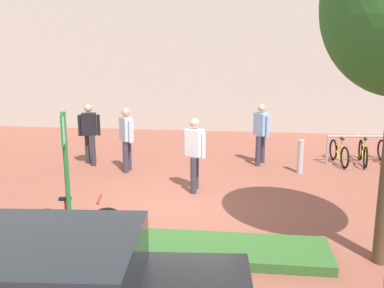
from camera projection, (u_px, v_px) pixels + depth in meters
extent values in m
plane|color=brown|center=(176.00, 207.00, 9.42)|extent=(60.00, 60.00, 0.00)
cube|color=#336028|center=(118.00, 244.00, 7.52)|extent=(7.00, 1.10, 0.16)
cylinder|color=#2D7238|center=(67.00, 181.00, 7.37)|extent=(0.08, 0.08, 2.32)
cube|color=#198C33|center=(64.00, 129.00, 7.17)|extent=(0.10, 0.36, 0.52)
cube|color=white|center=(64.00, 129.00, 7.17)|extent=(0.10, 0.30, 0.44)
torus|color=black|center=(47.00, 227.00, 7.61)|extent=(0.66, 0.17, 0.66)
torus|color=black|center=(108.00, 226.00, 7.66)|extent=(0.66, 0.17, 0.66)
cylinder|color=red|center=(77.00, 214.00, 7.58)|extent=(0.83, 0.17, 0.04)
cylinder|color=red|center=(84.00, 228.00, 7.65)|extent=(0.60, 0.14, 0.44)
cylinder|color=red|center=(66.00, 208.00, 7.55)|extent=(0.04, 0.04, 0.28)
cube|color=black|center=(65.00, 199.00, 7.51)|extent=(0.21, 0.11, 0.05)
cylinder|color=red|center=(99.00, 199.00, 7.55)|extent=(0.11, 0.42, 0.04)
cylinder|color=#99999E|center=(327.00, 150.00, 12.70)|extent=(0.06, 0.06, 0.80)
cylinder|color=#99999E|center=(365.00, 136.00, 12.61)|extent=(2.04, 0.29, 0.06)
torus|color=black|center=(345.00, 157.00, 12.28)|extent=(0.14, 0.61, 0.61)
torus|color=black|center=(333.00, 149.00, 13.19)|extent=(0.14, 0.61, 0.61)
cylinder|color=gold|center=(339.00, 146.00, 12.69)|extent=(0.14, 0.77, 0.03)
cylinder|color=gold|center=(338.00, 154.00, 12.83)|extent=(0.11, 0.56, 0.40)
cylinder|color=gold|center=(342.00, 144.00, 12.50)|extent=(0.03, 0.03, 0.26)
cube|color=black|center=(342.00, 139.00, 12.47)|extent=(0.10, 0.19, 0.05)
cylinder|color=gold|center=(336.00, 136.00, 12.99)|extent=(0.39, 0.09, 0.04)
torus|color=black|center=(365.00, 157.00, 12.28)|extent=(0.12, 0.61, 0.61)
torus|color=black|center=(361.00, 150.00, 13.17)|extent=(0.12, 0.61, 0.61)
cylinder|color=gold|center=(364.00, 146.00, 12.68)|extent=(0.11, 0.77, 0.03)
cylinder|color=gold|center=(362.00, 154.00, 12.82)|extent=(0.09, 0.56, 0.40)
cylinder|color=gold|center=(365.00, 144.00, 12.49)|extent=(0.03, 0.03, 0.26)
cube|color=black|center=(365.00, 139.00, 12.46)|extent=(0.09, 0.19, 0.05)
cylinder|color=gold|center=(362.00, 136.00, 12.97)|extent=(0.39, 0.07, 0.04)
torus|color=black|center=(381.00, 150.00, 13.16)|extent=(0.09, 0.61, 0.61)
cylinder|color=red|center=(384.00, 136.00, 12.95)|extent=(0.39, 0.06, 0.04)
cylinder|color=#ADADB2|center=(300.00, 157.00, 11.79)|extent=(0.16, 0.16, 0.90)
cylinder|color=#383342|center=(126.00, 157.00, 11.84)|extent=(0.14, 0.14, 0.85)
cylinder|color=#383342|center=(129.00, 155.00, 12.08)|extent=(0.14, 0.14, 0.85)
cube|color=silver|center=(126.00, 129.00, 11.79)|extent=(0.44, 0.46, 0.62)
cylinder|color=silver|center=(130.00, 132.00, 11.58)|extent=(0.09, 0.09, 0.59)
cylinder|color=silver|center=(122.00, 129.00, 12.02)|extent=(0.09, 0.09, 0.59)
sphere|color=tan|center=(126.00, 112.00, 11.69)|extent=(0.22, 0.22, 0.22)
cylinder|color=#2D2D38|center=(93.00, 151.00, 12.51)|extent=(0.14, 0.14, 0.85)
cylinder|color=#2D2D38|center=(88.00, 149.00, 12.79)|extent=(0.14, 0.14, 0.85)
cube|color=black|center=(89.00, 124.00, 12.48)|extent=(0.45, 0.33, 0.62)
cylinder|color=black|center=(99.00, 125.00, 12.52)|extent=(0.09, 0.09, 0.59)
cylinder|color=black|center=(80.00, 125.00, 12.46)|extent=(0.09, 0.09, 0.59)
sphere|color=tan|center=(88.00, 108.00, 12.38)|extent=(0.22, 0.22, 0.22)
cylinder|color=#383342|center=(196.00, 171.00, 10.54)|extent=(0.14, 0.14, 0.85)
cylinder|color=#383342|center=(193.00, 176.00, 10.20)|extent=(0.14, 0.14, 0.85)
cube|color=white|center=(195.00, 142.00, 10.21)|extent=(0.47, 0.42, 0.62)
cylinder|color=white|center=(186.00, 142.00, 10.38)|extent=(0.09, 0.09, 0.59)
cylinder|color=white|center=(204.00, 145.00, 10.05)|extent=(0.09, 0.09, 0.59)
sphere|color=tan|center=(195.00, 123.00, 10.11)|extent=(0.22, 0.22, 0.22)
cylinder|color=#383342|center=(258.00, 151.00, 12.49)|extent=(0.14, 0.14, 0.85)
cylinder|color=#383342|center=(263.00, 148.00, 12.82)|extent=(0.14, 0.14, 0.85)
cube|color=#8CB2E5|center=(261.00, 124.00, 12.49)|extent=(0.44, 0.46, 0.62)
cylinder|color=#8CB2E5|center=(268.00, 127.00, 12.29)|extent=(0.09, 0.09, 0.59)
cylinder|color=#8CB2E5|center=(255.00, 124.00, 12.71)|extent=(0.09, 0.09, 0.59)
sphere|color=tan|center=(262.00, 108.00, 12.39)|extent=(0.22, 0.22, 0.22)
cube|color=#1E2328|center=(16.00, 265.00, 4.40)|extent=(2.53, 1.77, 0.56)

